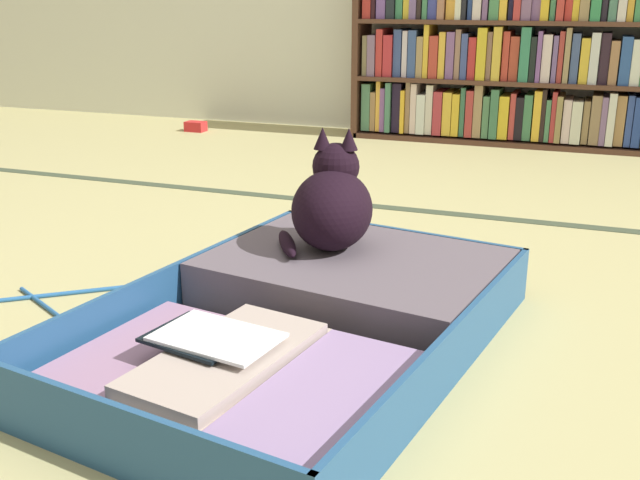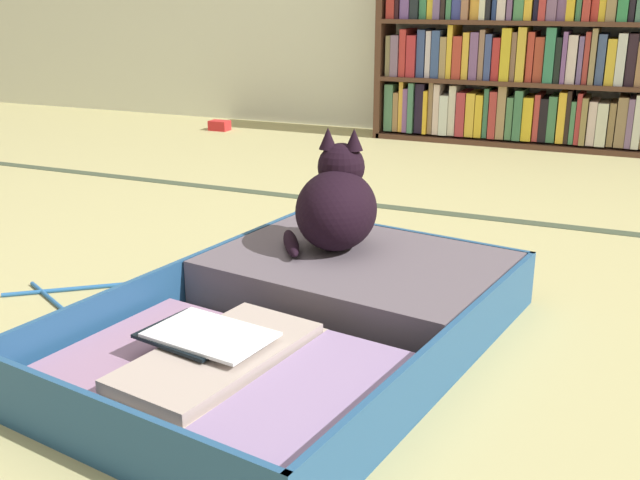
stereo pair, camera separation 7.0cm
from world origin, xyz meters
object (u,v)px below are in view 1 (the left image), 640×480
object	(u,v)px
clothes_hanger	(94,297)
small_red_pouch	(196,126)
black_cat	(332,205)
open_suitcase	(317,314)
bookshelf	(517,56)

from	to	relation	value
clothes_hanger	small_red_pouch	world-z (taller)	small_red_pouch
black_cat	small_red_pouch	size ratio (longest dim) A/B	2.69
open_suitcase	black_cat	size ratio (longest dim) A/B	3.96
bookshelf	clothes_hanger	world-z (taller)	bookshelf
open_suitcase	clothes_hanger	xyz separation A→B (m)	(-0.56, 0.01, -0.05)
clothes_hanger	small_red_pouch	bearing A→B (deg)	113.34
black_cat	open_suitcase	bearing A→B (deg)	-77.86
clothes_hanger	small_red_pouch	size ratio (longest dim) A/B	3.62
black_cat	clothes_hanger	world-z (taller)	black_cat
clothes_hanger	bookshelf	bearing A→B (deg)	73.46
bookshelf	black_cat	world-z (taller)	bookshelf
clothes_hanger	small_red_pouch	xyz separation A→B (m)	(-0.89, 2.05, 0.02)
black_cat	clothes_hanger	bearing A→B (deg)	-157.68
black_cat	clothes_hanger	xyz separation A→B (m)	(-0.51, -0.21, -0.22)
black_cat	small_red_pouch	bearing A→B (deg)	127.22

